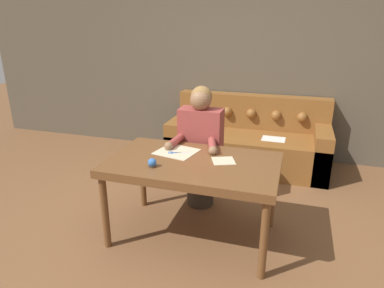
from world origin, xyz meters
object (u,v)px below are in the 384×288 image
couch (248,142)px  pin_cushion (152,163)px  dining_table (193,169)px  person (200,147)px  scissors (175,153)px

couch → pin_cushion: (-0.49, -2.01, 0.44)m
dining_table → couch: bearing=83.0°
couch → person: size_ratio=1.62×
couch → scissors: size_ratio=9.64×
dining_table → couch: 1.84m
scissors → pin_cushion: size_ratio=2.93×
scissors → pin_cushion: (-0.07, -0.34, 0.03)m
dining_table → couch: couch is taller
pin_cushion → dining_table: bearing=38.2°
couch → pin_cushion: size_ratio=28.26×
dining_table → scissors: (-0.20, 0.12, 0.07)m
person → pin_cushion: 0.81m
person → scissors: person is taller
couch → scissors: couch is taller
couch → dining_table: bearing=-97.0°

